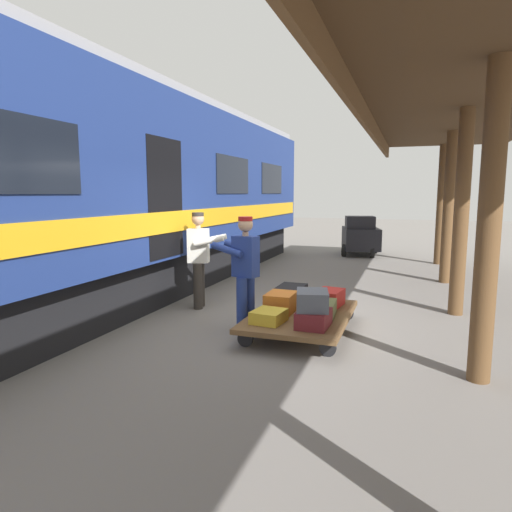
{
  "coord_description": "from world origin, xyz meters",
  "views": [
    {
      "loc": [
        -1.83,
        6.68,
        2.04
      ],
      "look_at": [
        0.25,
        0.69,
        1.15
      ],
      "focal_mm": 31.49,
      "sensor_mm": 36.0,
      "label": 1
    }
  ],
  "objects_px": {
    "suitcase_olive_duffel": "(322,309)",
    "porter_in_overalls": "(244,269)",
    "suitcase_red_plastic": "(329,298)",
    "porter_by_door": "(200,257)",
    "suitcase_black_hardshell": "(291,294)",
    "baggage_tug": "(360,236)",
    "luggage_cart": "(301,316)",
    "train_car": "(92,192)",
    "suitcase_orange_carryall": "(281,302)",
    "suitcase_maroon_trunk": "(314,319)",
    "suitcase_slate_roller": "(312,300)",
    "suitcase_yellow_case": "(269,316)"
  },
  "relations": [
    {
      "from": "porter_by_door",
      "to": "baggage_tug",
      "type": "xyz_separation_m",
      "value": [
        -1.94,
        -7.98,
        -0.3
      ]
    },
    {
      "from": "suitcase_maroon_trunk",
      "to": "suitcase_slate_roller",
      "type": "relative_size",
      "value": 1.07
    },
    {
      "from": "baggage_tug",
      "to": "suitcase_orange_carryall",
      "type": "bearing_deg",
      "value": 88.65
    },
    {
      "from": "suitcase_orange_carryall",
      "to": "train_car",
      "type": "bearing_deg",
      "value": -6.16
    },
    {
      "from": "suitcase_olive_duffel",
      "to": "porter_in_overalls",
      "type": "xyz_separation_m",
      "value": [
        1.13,
        0.19,
        0.54
      ]
    },
    {
      "from": "suitcase_red_plastic",
      "to": "suitcase_orange_carryall",
      "type": "bearing_deg",
      "value": 43.63
    },
    {
      "from": "luggage_cart",
      "to": "baggage_tug",
      "type": "xyz_separation_m",
      "value": [
        0.1,
        -8.8,
        0.38
      ]
    },
    {
      "from": "suitcase_black_hardshell",
      "to": "suitcase_orange_carryall",
      "type": "relative_size",
      "value": 1.16
    },
    {
      "from": "train_car",
      "to": "suitcase_black_hardshell",
      "type": "bearing_deg",
      "value": -176.81
    },
    {
      "from": "suitcase_orange_carryall",
      "to": "suitcase_slate_roller",
      "type": "distance_m",
      "value": 0.84
    },
    {
      "from": "train_car",
      "to": "suitcase_orange_carryall",
      "type": "relative_size",
      "value": 33.42
    },
    {
      "from": "train_car",
      "to": "luggage_cart",
      "type": "relative_size",
      "value": 7.98
    },
    {
      "from": "suitcase_red_plastic",
      "to": "suitcase_black_hardshell",
      "type": "bearing_deg",
      "value": 0.0
    },
    {
      "from": "suitcase_yellow_case",
      "to": "porter_by_door",
      "type": "relative_size",
      "value": 0.27
    },
    {
      "from": "suitcase_slate_roller",
      "to": "suitcase_maroon_trunk",
      "type": "bearing_deg",
      "value": 130.76
    },
    {
      "from": "suitcase_black_hardshell",
      "to": "porter_by_door",
      "type": "relative_size",
      "value": 0.35
    },
    {
      "from": "porter_by_door",
      "to": "suitcase_slate_roller",
      "type": "bearing_deg",
      "value": 149.39
    },
    {
      "from": "suitcase_black_hardshell",
      "to": "suitcase_yellow_case",
      "type": "height_order",
      "value": "suitcase_black_hardshell"
    },
    {
      "from": "suitcase_red_plastic",
      "to": "suitcase_yellow_case",
      "type": "bearing_deg",
      "value": 62.32
    },
    {
      "from": "suitcase_black_hardshell",
      "to": "baggage_tug",
      "type": "distance_m",
      "value": 8.21
    },
    {
      "from": "train_car",
      "to": "suitcase_red_plastic",
      "type": "height_order",
      "value": "train_car"
    },
    {
      "from": "suitcase_orange_carryall",
      "to": "suitcase_red_plastic",
      "type": "relative_size",
      "value": 1.01
    },
    {
      "from": "suitcase_yellow_case",
      "to": "suitcase_slate_roller",
      "type": "relative_size",
      "value": 0.92
    },
    {
      "from": "porter_in_overalls",
      "to": "porter_by_door",
      "type": "bearing_deg",
      "value": -39.31
    },
    {
      "from": "porter_in_overalls",
      "to": "suitcase_olive_duffel",
      "type": "bearing_deg",
      "value": -170.68
    },
    {
      "from": "suitcase_maroon_trunk",
      "to": "porter_in_overalls",
      "type": "height_order",
      "value": "porter_in_overalls"
    },
    {
      "from": "suitcase_maroon_trunk",
      "to": "suitcase_olive_duffel",
      "type": "height_order",
      "value": "suitcase_maroon_trunk"
    },
    {
      "from": "porter_in_overalls",
      "to": "suitcase_maroon_trunk",
      "type": "bearing_deg",
      "value": 160.17
    },
    {
      "from": "suitcase_maroon_trunk",
      "to": "luggage_cart",
      "type": "bearing_deg",
      "value": -62.32
    },
    {
      "from": "luggage_cart",
      "to": "porter_in_overalls",
      "type": "relative_size",
      "value": 1.27
    },
    {
      "from": "suitcase_slate_roller",
      "to": "porter_by_door",
      "type": "height_order",
      "value": "porter_by_door"
    },
    {
      "from": "luggage_cart",
      "to": "train_car",
      "type": "bearing_deg",
      "value": -5.67
    },
    {
      "from": "luggage_cart",
      "to": "suitcase_red_plastic",
      "type": "bearing_deg",
      "value": -117.68
    },
    {
      "from": "suitcase_yellow_case",
      "to": "baggage_tug",
      "type": "relative_size",
      "value": 0.24
    },
    {
      "from": "train_car",
      "to": "suitcase_orange_carryall",
      "type": "xyz_separation_m",
      "value": [
        -3.63,
        0.39,
        -1.63
      ]
    },
    {
      "from": "suitcase_red_plastic",
      "to": "baggage_tug",
      "type": "xyz_separation_m",
      "value": [
        0.42,
        -8.2,
        0.22
      ]
    },
    {
      "from": "suitcase_yellow_case",
      "to": "baggage_tug",
      "type": "distance_m",
      "value": 9.4
    },
    {
      "from": "suitcase_red_plastic",
      "to": "porter_by_door",
      "type": "bearing_deg",
      "value": -5.45
    },
    {
      "from": "luggage_cart",
      "to": "porter_in_overalls",
      "type": "bearing_deg",
      "value": 12.76
    },
    {
      "from": "luggage_cart",
      "to": "porter_in_overalls",
      "type": "xyz_separation_m",
      "value": [
        0.82,
        0.19,
        0.68
      ]
    },
    {
      "from": "suitcase_orange_carryall",
      "to": "porter_in_overalls",
      "type": "bearing_deg",
      "value": 20.05
    },
    {
      "from": "train_car",
      "to": "suitcase_slate_roller",
      "type": "bearing_deg",
      "value": 167.32
    },
    {
      "from": "suitcase_olive_duffel",
      "to": "baggage_tug",
      "type": "xyz_separation_m",
      "value": [
        0.42,
        -8.8,
        0.24
      ]
    },
    {
      "from": "suitcase_black_hardshell",
      "to": "baggage_tug",
      "type": "relative_size",
      "value": 0.31
    },
    {
      "from": "suitcase_olive_duffel",
      "to": "suitcase_slate_roller",
      "type": "distance_m",
      "value": 0.61
    },
    {
      "from": "train_car",
      "to": "suitcase_yellow_case",
      "type": "height_order",
      "value": "train_car"
    },
    {
      "from": "suitcase_red_plastic",
      "to": "porter_by_door",
      "type": "distance_m",
      "value": 2.43
    },
    {
      "from": "suitcase_black_hardshell",
      "to": "porter_in_overalls",
      "type": "height_order",
      "value": "porter_in_overalls"
    },
    {
      "from": "suitcase_orange_carryall",
      "to": "baggage_tug",
      "type": "xyz_separation_m",
      "value": [
        -0.21,
        -8.8,
        0.2
      ]
    },
    {
      "from": "train_car",
      "to": "baggage_tug",
      "type": "distance_m",
      "value": 9.35
    }
  ]
}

